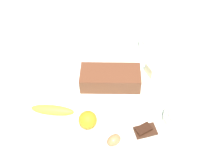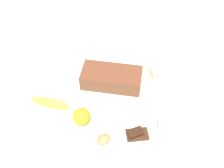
% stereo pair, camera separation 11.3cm
% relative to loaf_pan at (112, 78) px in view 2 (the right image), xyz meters
% --- Properties ---
extents(ground_plane, '(2.40, 2.40, 0.02)m').
position_rel_loaf_pan_xyz_m(ground_plane, '(0.00, 0.04, -0.05)').
color(ground_plane, silver).
extents(loaf_pan, '(0.30, 0.19, 0.08)m').
position_rel_loaf_pan_xyz_m(loaf_pan, '(0.00, 0.00, 0.00)').
color(loaf_pan, brown).
rests_on(loaf_pan, ground_plane).
extents(flour_bowl, '(0.13, 0.13, 0.06)m').
position_rel_loaf_pan_xyz_m(flour_bowl, '(-0.24, 0.26, -0.01)').
color(flour_bowl, silver).
rests_on(flour_bowl, ground_plane).
extents(sugar_bowl, '(0.14, 0.14, 0.07)m').
position_rel_loaf_pan_xyz_m(sugar_bowl, '(-0.27, -0.22, -0.01)').
color(sugar_bowl, silver).
rests_on(sugar_bowl, ground_plane).
extents(banana, '(0.19, 0.10, 0.04)m').
position_rel_loaf_pan_xyz_m(banana, '(0.28, 0.11, -0.02)').
color(banana, yellow).
rests_on(banana, ground_plane).
extents(orange_fruit, '(0.08, 0.08, 0.08)m').
position_rel_loaf_pan_xyz_m(orange_fruit, '(0.14, 0.21, -0.00)').
color(orange_fruit, orange).
rests_on(orange_fruit, ground_plane).
extents(butter_block, '(0.10, 0.08, 0.06)m').
position_rel_loaf_pan_xyz_m(butter_block, '(-0.23, -0.03, -0.01)').
color(butter_block, '#F4EDB2').
rests_on(butter_block, ground_plane).
extents(egg_near_butter, '(0.07, 0.07, 0.04)m').
position_rel_loaf_pan_xyz_m(egg_near_butter, '(0.05, 0.31, -0.02)').
color(egg_near_butter, '#A77044').
rests_on(egg_near_butter, ground_plane).
extents(chocolate_plate, '(0.13, 0.13, 0.03)m').
position_rel_loaf_pan_xyz_m(chocolate_plate, '(-0.08, 0.29, -0.03)').
color(chocolate_plate, silver).
rests_on(chocolate_plate, ground_plane).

